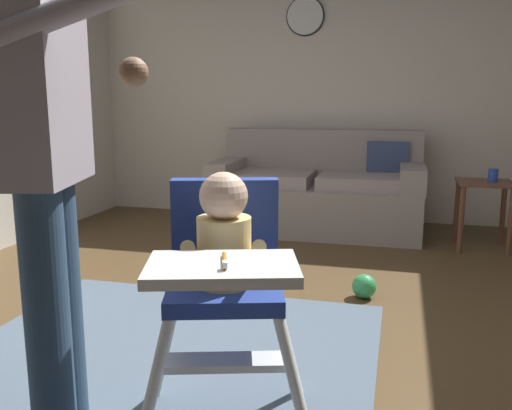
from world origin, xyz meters
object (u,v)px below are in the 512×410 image
object	(u,v)px
couch	(318,192)
side_table	(484,200)
sippy_cup	(493,175)
wall_clock	(305,16)
adult_standing	(45,157)
toy_ball	(364,286)
high_chair	(224,262)

from	to	relation	value
couch	side_table	distance (m)	1.35
sippy_cup	wall_clock	distance (m)	2.20
adult_standing	sippy_cup	bearing A→B (deg)	44.32
toy_ball	high_chair	bearing A→B (deg)	-103.74
side_table	wall_clock	bearing A→B (deg)	152.14
adult_standing	sippy_cup	size ratio (longest dim) A/B	16.86
side_table	sippy_cup	distance (m)	0.20
couch	high_chair	xyz separation A→B (m)	(0.15, -3.12, 0.29)
adult_standing	toy_ball	bearing A→B (deg)	46.11
sippy_cup	side_table	bearing A→B (deg)	-180.00
sippy_cup	toy_ball	bearing A→B (deg)	-122.79
toy_ball	side_table	xyz separation A→B (m)	(0.79, 1.31, 0.31)
couch	adult_standing	xyz separation A→B (m)	(-0.38, -3.26, 0.62)
adult_standing	toy_ball	distance (m)	2.05
side_table	wall_clock	distance (m)	2.28
couch	high_chair	size ratio (longest dim) A/B	1.93
wall_clock	sippy_cup	bearing A→B (deg)	-27.11
couch	side_table	world-z (taller)	couch
side_table	high_chair	bearing A→B (deg)	-112.52
high_chair	side_table	world-z (taller)	high_chair
side_table	couch	bearing A→B (deg)	165.77
high_chair	side_table	distance (m)	3.03
wall_clock	couch	bearing A→B (deg)	-64.97
adult_standing	sippy_cup	world-z (taller)	adult_standing
couch	sippy_cup	size ratio (longest dim) A/B	17.79
couch	sippy_cup	bearing A→B (deg)	76.27
sippy_cup	adult_standing	bearing A→B (deg)	-120.67
high_chair	sippy_cup	bearing A→B (deg)	139.73
wall_clock	high_chair	bearing A→B (deg)	-84.09
couch	high_chair	distance (m)	3.14
high_chair	toy_ball	xyz separation A→B (m)	(0.36, 1.48, -0.55)
sippy_cup	high_chair	bearing A→B (deg)	-113.38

